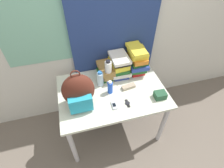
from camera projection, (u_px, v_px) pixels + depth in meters
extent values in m
plane|color=#665B51|center=(121.00, 153.00, 2.13)|extent=(12.00, 12.00, 0.00)
cube|color=beige|center=(100.00, 24.00, 1.84)|extent=(6.00, 0.05, 2.50)
cube|color=#75B299|center=(54.00, 26.00, 1.69)|extent=(1.10, 0.01, 0.80)
cube|color=navy|center=(114.00, 24.00, 1.82)|extent=(0.97, 0.04, 2.50)
cube|color=beige|center=(112.00, 91.00, 1.90)|extent=(1.14, 0.79, 0.03)
cylinder|color=#B2B2B7|center=(73.00, 147.00, 1.82)|extent=(0.05, 0.05, 0.68)
cylinder|color=#B2B2B7|center=(163.00, 124.00, 2.02)|extent=(0.05, 0.05, 0.68)
cylinder|color=#B2B2B7|center=(67.00, 99.00, 2.29)|extent=(0.05, 0.05, 0.68)
cylinder|color=#B2B2B7|center=(141.00, 84.00, 2.48)|extent=(0.05, 0.05, 0.68)
ellipsoid|color=#512319|center=(78.00, 90.00, 1.64)|extent=(0.31, 0.19, 0.37)
cube|color=teal|center=(81.00, 104.00, 1.61)|extent=(0.22, 0.07, 0.17)
torus|color=#512319|center=(75.00, 74.00, 1.50)|extent=(0.09, 0.01, 0.09)
cube|color=#1E5623|center=(107.00, 74.00, 2.04)|extent=(0.21, 0.25, 0.05)
cube|color=olive|center=(108.00, 71.00, 2.01)|extent=(0.20, 0.29, 0.05)
cube|color=olive|center=(108.00, 67.00, 1.97)|extent=(0.22, 0.29, 0.05)
cube|color=navy|center=(119.00, 72.00, 2.07)|extent=(0.18, 0.26, 0.04)
cube|color=silver|center=(120.00, 70.00, 2.04)|extent=(0.23, 0.26, 0.05)
cube|color=#1E5623|center=(119.00, 67.00, 2.01)|extent=(0.17, 0.25, 0.04)
cube|color=yellow|center=(119.00, 63.00, 1.98)|extent=(0.19, 0.27, 0.06)
cube|color=black|center=(120.00, 60.00, 1.94)|extent=(0.17, 0.22, 0.04)
cube|color=silver|center=(119.00, 57.00, 1.91)|extent=(0.20, 0.28, 0.03)
cube|color=red|center=(135.00, 69.00, 2.11)|extent=(0.16, 0.25, 0.05)
cube|color=#1E5623|center=(135.00, 65.00, 2.07)|extent=(0.24, 0.29, 0.05)
cube|color=navy|center=(137.00, 63.00, 2.03)|extent=(0.21, 0.28, 0.05)
cube|color=#1E5623|center=(137.00, 60.00, 2.00)|extent=(0.20, 0.24, 0.03)
cube|color=orange|center=(138.00, 57.00, 1.97)|extent=(0.16, 0.26, 0.05)
cube|color=yellow|center=(138.00, 52.00, 1.94)|extent=(0.20, 0.24, 0.06)
cube|color=yellow|center=(137.00, 49.00, 1.91)|extent=(0.17, 0.28, 0.04)
cylinder|color=silver|center=(100.00, 79.00, 1.89)|extent=(0.07, 0.07, 0.17)
cylinder|color=#286BB7|center=(100.00, 73.00, 1.83)|extent=(0.05, 0.05, 0.02)
cylinder|color=white|center=(109.00, 72.00, 1.89)|extent=(0.07, 0.07, 0.27)
cylinder|color=black|center=(108.00, 61.00, 1.79)|extent=(0.05, 0.05, 0.02)
cylinder|color=blue|center=(110.00, 88.00, 1.82)|extent=(0.05, 0.05, 0.14)
cylinder|color=white|center=(110.00, 82.00, 1.77)|extent=(0.04, 0.04, 0.02)
cube|color=#B7BCC6|center=(114.00, 105.00, 1.73)|extent=(0.05, 0.10, 0.02)
cube|color=black|center=(114.00, 105.00, 1.73)|extent=(0.03, 0.05, 0.00)
cube|color=gray|center=(129.00, 87.00, 1.90)|extent=(0.16, 0.08, 0.04)
cube|color=#234C33|center=(160.00, 95.00, 1.80)|extent=(0.12, 0.10, 0.07)
cube|color=black|center=(127.00, 103.00, 1.76)|extent=(0.03, 0.10, 0.00)
cylinder|color=#232328|center=(128.00, 103.00, 1.76)|extent=(0.05, 0.05, 0.01)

